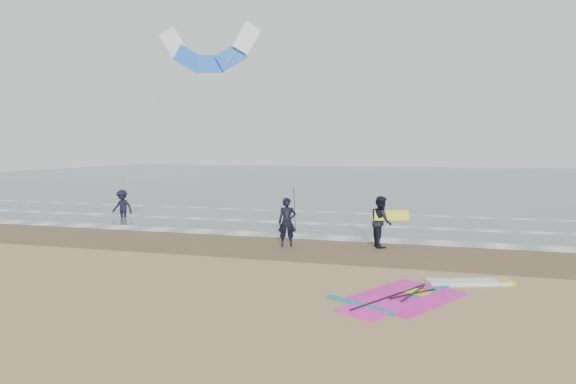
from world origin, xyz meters
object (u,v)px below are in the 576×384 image
(person_standing, at_px, (287,222))
(person_wading, at_px, (122,200))
(surf_kite, at_px, (209,52))
(person_walking, at_px, (381,222))
(windsurf_rig, at_px, (425,293))

(person_standing, xyz_separation_m, person_wading, (-10.83, 5.30, -0.01))
(person_standing, relative_size, surf_kite, 0.21)
(person_walking, bearing_deg, surf_kite, 38.36)
(person_walking, bearing_deg, windsurf_rig, 177.25)
(windsurf_rig, height_order, person_walking, person_walking)
(person_standing, bearing_deg, person_wading, 138.28)
(windsurf_rig, relative_size, person_standing, 2.56)
(person_standing, distance_m, surf_kite, 12.61)
(person_wading, relative_size, surf_kite, 0.20)
(windsurf_rig, relative_size, surf_kite, 0.53)
(person_standing, xyz_separation_m, person_walking, (3.48, 0.88, 0.04))
(person_walking, relative_size, person_wading, 1.05)
(person_walking, bearing_deg, person_standing, 85.20)
(person_standing, distance_m, person_walking, 3.59)
(person_standing, height_order, person_wading, person_standing)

